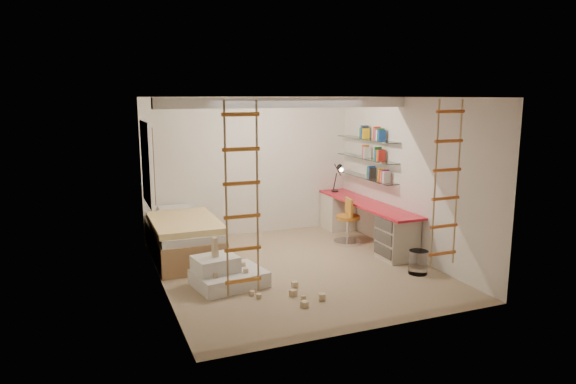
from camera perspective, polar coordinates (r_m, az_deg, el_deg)
name	(u,v)px	position (r m, az deg, el deg)	size (l,w,h in m)	color
floor	(295,269)	(7.99, 0.80, -8.51)	(4.50, 4.50, 0.00)	#987C62
ceiling_beam	(288,103)	(7.82, 0.00, 9.91)	(4.00, 0.18, 0.16)	white
window_frame	(147,163)	(8.58, -15.39, 3.10)	(0.06, 1.15, 1.35)	white
window_blind	(150,163)	(8.59, -15.12, 3.12)	(0.02, 1.00, 1.20)	#4C2D1E
rope_ladder_left	(242,200)	(5.55, -5.13, -0.89)	(0.41, 0.04, 2.13)	orange
rope_ladder_right	(446,184)	(6.81, 17.18, 0.83)	(0.41, 0.04, 2.13)	#C55C21
waste_bin	(418,262)	(7.96, 14.27, -7.57)	(0.28, 0.28, 0.35)	white
desk	(365,221)	(9.35, 8.55, -3.18)	(0.56, 2.80, 0.75)	red
shelves	(367,158)	(9.46, 8.72, 3.73)	(0.25, 1.80, 0.71)	white
bed	(184,238)	(8.62, -11.53, -4.98)	(1.02, 2.00, 0.69)	#AD7F51
task_lamp	(339,173)	(10.01, 5.68, 2.08)	(0.14, 0.36, 0.57)	black
swivel_chair	(348,227)	(9.27, 6.66, -3.87)	(0.57, 0.57, 0.83)	#AF6B21
play_platform	(225,274)	(7.32, -6.97, -9.04)	(1.06, 0.89, 0.42)	silver
toy_blocks	(258,277)	(7.03, -3.30, -9.40)	(1.29, 1.27, 0.69)	#CCB284
books	(367,151)	(9.44, 8.74, 4.49)	(0.14, 0.70, 0.92)	white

